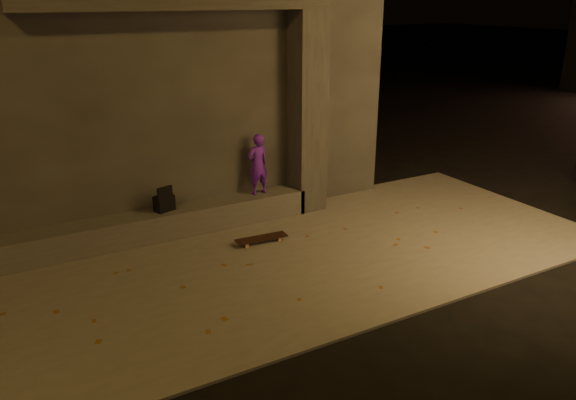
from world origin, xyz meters
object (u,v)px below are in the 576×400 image
backpack (164,202)px  skateboard (261,238)px  column (307,114)px  skateboarder (258,164)px

backpack → skateboard: 1.73m
column → backpack: size_ratio=8.17×
skateboarder → backpack: 1.78m
column → skateboard: 2.51m
skateboarder → backpack: size_ratio=2.49×
column → skateboard: bearing=-144.6°
skateboard → backpack: bearing=143.8°
column → skateboarder: 1.29m
column → skateboarder: (-1.01, 0.00, -0.80)m
skateboard → column: bearing=39.2°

